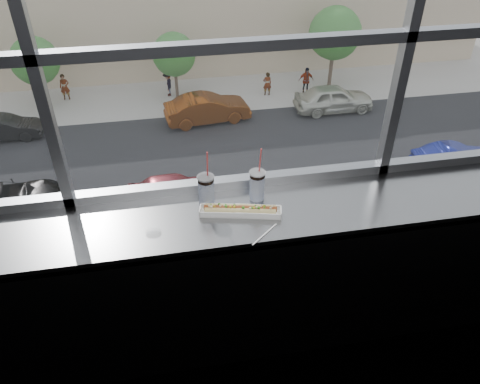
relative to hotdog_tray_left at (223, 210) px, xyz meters
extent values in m
plane|color=black|center=(0.11, 0.27, -0.58)|extent=(6.00, 0.00, 6.00)
cube|color=gray|center=(0.11, -0.01, -0.06)|extent=(6.00, 0.55, 0.06)
cube|color=gray|center=(0.11, -0.26, -0.58)|extent=(6.00, 0.04, 1.04)
cube|color=white|center=(0.00, 0.00, -0.02)|extent=(0.29, 0.15, 0.01)
cube|color=white|center=(0.00, 0.00, -0.01)|extent=(0.29, 0.15, 0.04)
cylinder|color=tan|center=(0.00, 0.00, 0.00)|extent=(0.22, 0.09, 0.05)
cylinder|color=brown|center=(0.00, 0.00, 0.01)|extent=(0.22, 0.08, 0.03)
cube|color=white|center=(0.20, -0.04, -0.02)|extent=(0.29, 0.16, 0.01)
cube|color=white|center=(0.20, -0.04, -0.01)|extent=(0.29, 0.16, 0.04)
cylinder|color=tan|center=(0.20, -0.04, 0.00)|extent=(0.22, 0.10, 0.05)
cylinder|color=brown|center=(0.20, -0.04, 0.02)|extent=(0.23, 0.09, 0.03)
cylinder|color=white|center=(-0.08, 0.11, 0.07)|extent=(0.09, 0.09, 0.19)
cylinder|color=black|center=(-0.08, 0.11, 0.15)|extent=(0.10, 0.10, 0.02)
cylinder|color=silver|center=(-0.08, 0.11, 0.17)|extent=(0.10, 0.10, 0.01)
cylinder|color=#C83838|center=(-0.07, 0.10, 0.25)|extent=(0.01, 0.05, 0.20)
cylinder|color=white|center=(0.23, 0.11, 0.06)|extent=(0.09, 0.09, 0.18)
cylinder|color=black|center=(0.23, 0.11, 0.14)|extent=(0.09, 0.09, 0.02)
cylinder|color=silver|center=(0.23, 0.11, 0.16)|extent=(0.10, 0.10, 0.01)
cylinder|color=#C83838|center=(0.24, 0.11, 0.24)|extent=(0.01, 0.05, 0.19)
cylinder|color=white|center=(0.20, -0.23, -0.02)|extent=(0.17, 0.15, 0.01)
ellipsoid|color=silver|center=(-0.41, -0.10, -0.02)|extent=(0.09, 0.07, 0.02)
plane|color=#A49F99|center=(0.11, 43.77, -12.13)|extent=(120.00, 120.00, 0.00)
cube|color=#A49F99|center=(0.11, 7.27, -12.11)|extent=(50.00, 14.00, 0.04)
cube|color=black|center=(0.11, 20.27, -12.10)|extent=(80.00, 10.00, 0.06)
cube|color=#A49F99|center=(0.11, 28.27, -12.11)|extent=(80.00, 6.00, 0.04)
cube|color=#C1AB8C|center=(0.11, 38.27, -8.13)|extent=(50.00, 14.00, 8.00)
imported|color=navy|center=(14.58, 16.27, -11.10)|extent=(2.77, 5.96, 1.94)
imported|color=beige|center=(10.73, 24.27, -10.91)|extent=(2.90, 6.92, 2.31)
imported|color=maroon|center=(-0.17, 16.27, -11.11)|extent=(2.72, 5.88, 1.92)
imported|color=black|center=(-9.44, 24.27, -11.15)|extent=(2.33, 5.53, 1.84)
imported|color=#6D2E09|center=(2.51, 24.27, -10.92)|extent=(3.74, 7.22, 2.30)
imported|color=#66605B|center=(-6.59, 29.28, -11.03)|extent=(0.94, 0.71, 2.12)
imported|color=#66605B|center=(0.33, 28.63, -11.06)|extent=(0.68, 0.91, 2.05)
imported|color=#66605B|center=(9.79, 27.29, -10.97)|extent=(0.99, 0.74, 2.23)
imported|color=#66605B|center=(7.08, 27.50, -11.11)|extent=(0.87, 0.65, 1.96)
cylinder|color=#47382B|center=(-7.79, 28.27, -11.00)|extent=(0.23, 0.23, 2.26)
sphere|color=#3E8034|center=(-7.79, 28.27, -8.92)|extent=(3.02, 3.02, 3.02)
cylinder|color=#47382B|center=(0.89, 28.27, -11.05)|extent=(0.22, 0.22, 2.15)
sphere|color=#3E8034|center=(0.89, 28.27, -9.08)|extent=(2.87, 2.87, 2.87)
cylinder|color=#47382B|center=(11.90, 28.27, -10.78)|extent=(0.27, 0.27, 2.69)
sphere|color=#3E8034|center=(11.90, 28.27, -8.32)|extent=(3.59, 3.59, 3.59)
camera|label=1|loc=(-0.29, -2.13, 1.70)|focal=35.00mm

